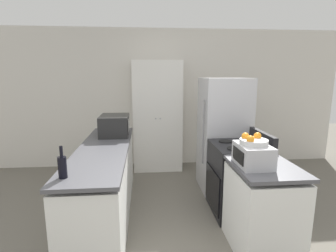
% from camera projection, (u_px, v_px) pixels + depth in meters
% --- Properties ---
extents(wall_back, '(7.00, 0.06, 2.60)m').
position_uv_depth(wall_back, '(161.00, 99.00, 5.06)').
color(wall_back, silver).
rests_on(wall_back, ground_plane).
extents(counter_left, '(0.60, 2.34, 0.90)m').
position_uv_depth(counter_left, '(105.00, 183.00, 3.25)').
color(counter_left, silver).
rests_on(counter_left, ground_plane).
extents(counter_right, '(0.60, 0.75, 0.90)m').
position_uv_depth(counter_right, '(262.00, 210.00, 2.62)').
color(counter_right, silver).
rests_on(counter_right, ground_plane).
extents(pantry_cabinet, '(0.88, 0.49, 2.01)m').
position_uv_depth(pantry_cabinet, '(157.00, 116.00, 4.83)').
color(pantry_cabinet, white).
rests_on(pantry_cabinet, ground_plane).
extents(stove, '(0.66, 0.72, 1.06)m').
position_uv_depth(stove, '(238.00, 178.00, 3.35)').
color(stove, black).
rests_on(stove, ground_plane).
extents(refrigerator, '(0.71, 0.70, 1.71)m').
position_uv_depth(refrigerator, '(223.00, 135.00, 4.00)').
color(refrigerator, '#B7B7BC').
rests_on(refrigerator, ground_plane).
extents(microwave, '(0.40, 0.52, 0.29)m').
position_uv_depth(microwave, '(115.00, 125.00, 3.77)').
color(microwave, black).
rests_on(microwave, counter_left).
extents(wine_bottle, '(0.07, 0.07, 0.28)m').
position_uv_depth(wine_bottle, '(62.00, 166.00, 2.21)').
color(wine_bottle, black).
rests_on(wine_bottle, counter_left).
extents(toaster_oven, '(0.29, 0.39, 0.21)m').
position_uv_depth(toaster_oven, '(253.00, 155.00, 2.50)').
color(toaster_oven, '#B2B2B7').
rests_on(toaster_oven, counter_right).
extents(fruit_bowl, '(0.26, 0.26, 0.10)m').
position_uv_depth(fruit_bowl, '(253.00, 141.00, 2.48)').
color(fruit_bowl, silver).
rests_on(fruit_bowl, toaster_oven).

